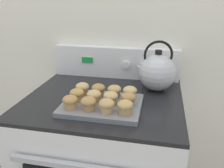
% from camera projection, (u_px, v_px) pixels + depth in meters
% --- Properties ---
extents(wall_back, '(8.00, 0.05, 2.40)m').
position_uv_depth(wall_back, '(118.00, 24.00, 1.41)').
color(wall_back, silver).
rests_on(wall_back, ground_plane).
extents(stove_range, '(0.78, 0.71, 0.88)m').
position_uv_depth(stove_range, '(105.00, 167.00, 1.36)').
color(stove_range, white).
rests_on(stove_range, ground_plane).
extents(control_panel, '(0.76, 0.07, 0.19)m').
position_uv_depth(control_panel, '(116.00, 62.00, 1.45)').
color(control_panel, white).
rests_on(control_panel, stove_range).
extents(muffin_pan, '(0.36, 0.28, 0.02)m').
position_uv_depth(muffin_pan, '(102.00, 105.00, 1.08)').
color(muffin_pan, slate).
rests_on(muffin_pan, stove_range).
extents(muffin_r0_c0, '(0.07, 0.07, 0.06)m').
position_uv_depth(muffin_r0_c0, '(70.00, 102.00, 1.02)').
color(muffin_r0_c0, tan).
rests_on(muffin_r0_c0, muffin_pan).
extents(muffin_r0_c1, '(0.07, 0.07, 0.06)m').
position_uv_depth(muffin_r0_c1, '(88.00, 103.00, 1.01)').
color(muffin_r0_c1, '#A37A4C').
rests_on(muffin_r0_c1, muffin_pan).
extents(muffin_r0_c2, '(0.07, 0.07, 0.06)m').
position_uv_depth(muffin_r0_c2, '(107.00, 105.00, 0.99)').
color(muffin_r0_c2, tan).
rests_on(muffin_r0_c2, muffin_pan).
extents(muffin_r0_c3, '(0.07, 0.07, 0.06)m').
position_uv_depth(muffin_r0_c3, '(125.00, 107.00, 0.98)').
color(muffin_r0_c3, tan).
rests_on(muffin_r0_c3, muffin_pan).
extents(muffin_r1_c0, '(0.07, 0.07, 0.06)m').
position_uv_depth(muffin_r1_c0, '(77.00, 94.00, 1.09)').
color(muffin_r1_c0, tan).
rests_on(muffin_r1_c0, muffin_pan).
extents(muffin_r1_c1, '(0.07, 0.07, 0.06)m').
position_uv_depth(muffin_r1_c1, '(94.00, 96.00, 1.08)').
color(muffin_r1_c1, tan).
rests_on(muffin_r1_c1, muffin_pan).
extents(muffin_r1_c2, '(0.07, 0.07, 0.06)m').
position_uv_depth(muffin_r1_c2, '(111.00, 98.00, 1.06)').
color(muffin_r1_c2, tan).
rests_on(muffin_r1_c2, muffin_pan).
extents(muffin_r1_c3, '(0.07, 0.07, 0.06)m').
position_uv_depth(muffin_r1_c3, '(128.00, 99.00, 1.05)').
color(muffin_r1_c3, olive).
rests_on(muffin_r1_c3, muffin_pan).
extents(muffin_r2_c0, '(0.07, 0.07, 0.06)m').
position_uv_depth(muffin_r2_c0, '(82.00, 88.00, 1.16)').
color(muffin_r2_c0, '#A37A4C').
rests_on(muffin_r2_c0, muffin_pan).
extents(muffin_r2_c1, '(0.07, 0.07, 0.06)m').
position_uv_depth(muffin_r2_c1, '(98.00, 89.00, 1.15)').
color(muffin_r2_c1, '#A37A4C').
rests_on(muffin_r2_c1, muffin_pan).
extents(muffin_r2_c2, '(0.07, 0.07, 0.06)m').
position_uv_depth(muffin_r2_c2, '(114.00, 91.00, 1.13)').
color(muffin_r2_c2, '#A37A4C').
rests_on(muffin_r2_c2, muffin_pan).
extents(muffin_r2_c3, '(0.07, 0.07, 0.06)m').
position_uv_depth(muffin_r2_c3, '(130.00, 92.00, 1.12)').
color(muffin_r2_c3, tan).
rests_on(muffin_r2_c3, muffin_pan).
extents(tea_kettle, '(0.23, 0.20, 0.27)m').
position_uv_depth(tea_kettle, '(157.00, 72.00, 1.25)').
color(tea_kettle, silver).
rests_on(tea_kettle, stove_range).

